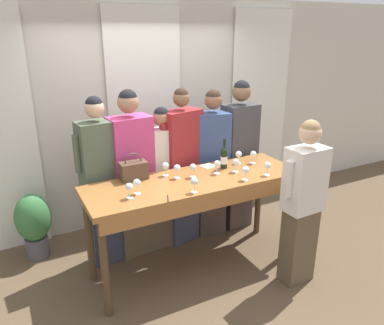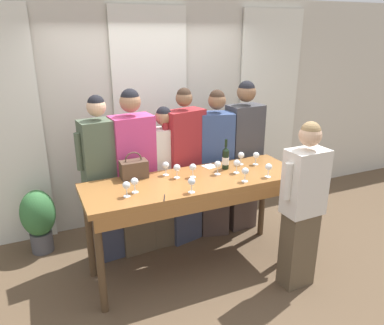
% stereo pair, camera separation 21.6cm
% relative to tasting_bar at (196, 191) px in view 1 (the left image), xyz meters
% --- Properties ---
extents(ground_plane, '(18.00, 18.00, 0.00)m').
position_rel_tasting_bar_xyz_m(ground_plane, '(0.00, 0.02, -0.90)').
color(ground_plane, brown).
extents(wall_back, '(12.00, 0.06, 2.80)m').
position_rel_tasting_bar_xyz_m(wall_back, '(0.00, 1.42, 0.50)').
color(wall_back, beige).
rests_on(wall_back, ground_plane).
extents(curtain_panel_center, '(0.95, 0.03, 2.69)m').
position_rel_tasting_bar_xyz_m(curtain_panel_center, '(0.00, 1.35, 0.44)').
color(curtain_panel_center, white).
rests_on(curtain_panel_center, ground_plane).
extents(curtain_panel_right, '(0.95, 0.03, 2.69)m').
position_rel_tasting_bar_xyz_m(curtain_panel_right, '(1.77, 1.35, 0.44)').
color(curtain_panel_right, white).
rests_on(curtain_panel_right, ground_plane).
extents(tasting_bar, '(2.21, 0.72, 1.02)m').
position_rel_tasting_bar_xyz_m(tasting_bar, '(0.00, 0.00, 0.00)').
color(tasting_bar, '#9E6633').
rests_on(tasting_bar, ground_plane).
extents(wine_bottle, '(0.07, 0.07, 0.33)m').
position_rel_tasting_bar_xyz_m(wine_bottle, '(0.42, 0.16, 0.24)').
color(wine_bottle, black).
rests_on(wine_bottle, tasting_bar).
extents(handbag, '(0.27, 0.15, 0.27)m').
position_rel_tasting_bar_xyz_m(handbag, '(-0.54, 0.30, 0.21)').
color(handbag, brown).
rests_on(handbag, tasting_bar).
extents(wine_glass_front_left, '(0.07, 0.07, 0.14)m').
position_rel_tasting_bar_xyz_m(wine_glass_front_left, '(0.69, -0.23, 0.22)').
color(wine_glass_front_left, white).
rests_on(wine_glass_front_left, tasting_bar).
extents(wine_glass_front_mid, '(0.07, 0.07, 0.14)m').
position_rel_tasting_bar_xyz_m(wine_glass_front_mid, '(-0.63, -0.05, 0.22)').
color(wine_glass_front_mid, white).
rests_on(wine_glass_front_mid, tasting_bar).
extents(wine_glass_front_right, '(0.07, 0.07, 0.14)m').
position_rel_tasting_bar_xyz_m(wine_glass_front_right, '(0.42, -0.23, 0.22)').
color(wine_glass_front_right, white).
rests_on(wine_glass_front_right, tasting_bar).
extents(wine_glass_center_left, '(0.07, 0.07, 0.14)m').
position_rel_tasting_bar_xyz_m(wine_glass_center_left, '(0.26, 0.05, 0.22)').
color(wine_glass_center_left, white).
rests_on(wine_glass_center_left, tasting_bar).
extents(wine_glass_center_mid, '(0.07, 0.07, 0.14)m').
position_rel_tasting_bar_xyz_m(wine_glass_center_mid, '(-0.72, -0.11, 0.22)').
color(wine_glass_center_mid, white).
rests_on(wine_glass_center_mid, tasting_bar).
extents(wine_glass_center_right, '(0.07, 0.07, 0.14)m').
position_rel_tasting_bar_xyz_m(wine_glass_center_right, '(-0.23, 0.24, 0.22)').
color(wine_glass_center_right, white).
rests_on(wine_glass_center_right, tasting_bar).
extents(wine_glass_back_left, '(0.07, 0.07, 0.14)m').
position_rel_tasting_bar_xyz_m(wine_glass_back_left, '(0.78, 0.14, 0.22)').
color(wine_glass_back_left, white).
rests_on(wine_glass_back_left, tasting_bar).
extents(wine_glass_back_mid, '(0.07, 0.07, 0.14)m').
position_rel_tasting_bar_xyz_m(wine_glass_back_mid, '(-0.16, -0.26, 0.22)').
color(wine_glass_back_mid, white).
rests_on(wine_glass_back_mid, tasting_bar).
extents(wine_glass_back_right, '(0.07, 0.07, 0.14)m').
position_rel_tasting_bar_xyz_m(wine_glass_back_right, '(0.64, 0.21, 0.22)').
color(wine_glass_back_right, white).
rests_on(wine_glass_back_right, tasting_bar).
extents(wine_glass_near_host, '(0.07, 0.07, 0.14)m').
position_rel_tasting_bar_xyz_m(wine_glass_near_host, '(0.46, 0.00, 0.22)').
color(wine_glass_near_host, white).
rests_on(wine_glass_near_host, tasting_bar).
extents(wine_glass_by_bottle, '(0.07, 0.07, 0.14)m').
position_rel_tasting_bar_xyz_m(wine_glass_by_bottle, '(-0.15, 0.12, 0.22)').
color(wine_glass_by_bottle, white).
rests_on(wine_glass_by_bottle, tasting_bar).
extents(wine_glass_by_handbag, '(0.07, 0.07, 0.14)m').
position_rel_tasting_bar_xyz_m(wine_glass_by_handbag, '(-0.00, 0.07, 0.22)').
color(wine_glass_by_handbag, white).
rests_on(wine_glass_by_handbag, tasting_bar).
extents(napkin, '(0.16, 0.16, 0.00)m').
position_rel_tasting_bar_xyz_m(napkin, '(0.30, 0.29, 0.12)').
color(napkin, white).
rests_on(napkin, tasting_bar).
extents(pen, '(0.06, 0.13, 0.01)m').
position_rel_tasting_bar_xyz_m(pen, '(-0.43, -0.28, 0.12)').
color(pen, black).
rests_on(pen, tasting_bar).
extents(guest_olive_jacket, '(0.50, 0.30, 1.82)m').
position_rel_tasting_bar_xyz_m(guest_olive_jacket, '(-0.81, 0.59, 0.03)').
color(guest_olive_jacket, '#383D51').
rests_on(guest_olive_jacket, ground_plane).
extents(guest_pink_top, '(0.55, 0.31, 1.86)m').
position_rel_tasting_bar_xyz_m(guest_pink_top, '(-0.47, 0.59, 0.05)').
color(guest_pink_top, brown).
rests_on(guest_pink_top, ground_plane).
extents(guest_cream_sweater, '(0.48, 0.22, 1.65)m').
position_rel_tasting_bar_xyz_m(guest_cream_sweater, '(-0.11, 0.59, -0.05)').
color(guest_cream_sweater, brown).
rests_on(guest_cream_sweater, ground_plane).
extents(guest_striped_shirt, '(0.56, 0.33, 1.83)m').
position_rel_tasting_bar_xyz_m(guest_striped_shirt, '(0.13, 0.59, 0.03)').
color(guest_striped_shirt, '#383D51').
rests_on(guest_striped_shirt, ground_plane).
extents(guest_navy_coat, '(0.50, 0.35, 1.79)m').
position_rel_tasting_bar_xyz_m(guest_navy_coat, '(0.52, 0.59, 0.02)').
color(guest_navy_coat, '#473833').
rests_on(guest_navy_coat, ground_plane).
extents(guest_beige_cap, '(0.53, 0.28, 1.87)m').
position_rel_tasting_bar_xyz_m(guest_beige_cap, '(0.91, 0.59, 0.06)').
color(guest_beige_cap, '#473833').
rests_on(guest_beige_cap, ground_plane).
extents(host_pouring, '(0.48, 0.25, 1.67)m').
position_rel_tasting_bar_xyz_m(host_pouring, '(0.81, -0.64, -0.04)').
color(host_pouring, brown).
rests_on(host_pouring, ground_plane).
extents(potted_plant, '(0.38, 0.38, 0.75)m').
position_rel_tasting_bar_xyz_m(potted_plant, '(-1.48, 1.02, -0.47)').
color(potted_plant, '#4C4C51').
rests_on(potted_plant, ground_plane).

